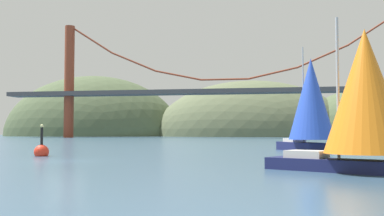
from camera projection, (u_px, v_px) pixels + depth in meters
name	position (u px, v px, depth m)	size (l,w,h in m)	color
ground_plane	(65.00, 161.00, 27.88)	(360.00, 360.00, 0.00)	#385670
headland_center	(250.00, 136.00, 159.70)	(70.61, 44.00, 39.75)	#5B6647
headland_left	(92.00, 136.00, 170.28)	(68.78, 44.00, 45.63)	#4C5B3D
suspension_bridge	(224.00, 86.00, 121.99)	(126.50, 6.00, 32.74)	brown
sailboat_blue_spinnaker	(310.00, 103.00, 41.06)	(5.91, 7.96, 9.85)	#191E4C
sailboat_orange_sail	(362.00, 97.00, 20.21)	(7.09, 5.58, 7.22)	#191E4C
channel_buoy	(41.00, 151.00, 33.66)	(1.10, 1.10, 2.64)	red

